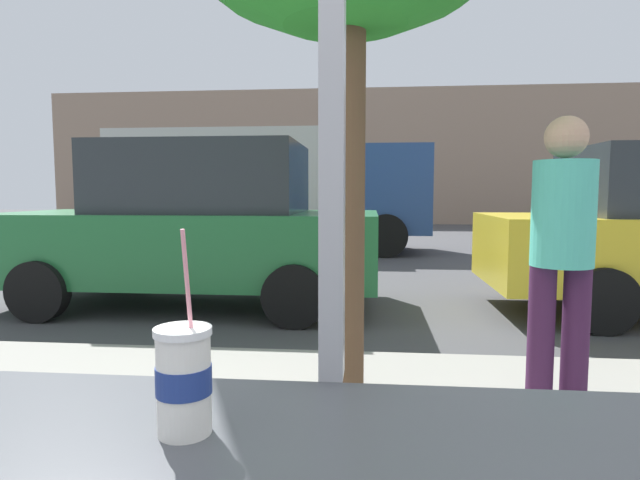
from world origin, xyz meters
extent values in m
plane|color=#424244|center=(0.00, 8.00, 0.00)|extent=(60.00, 60.00, 0.00)
cube|color=gray|center=(0.00, 1.60, 0.06)|extent=(16.00, 2.80, 0.11)
cube|color=#2A2C30|center=(0.00, 0.03, 0.95)|extent=(2.24, 0.02, 0.02)
cube|color=#9E9EA3|center=(0.00, 0.08, 1.72)|extent=(0.05, 0.08, 1.52)
cube|color=gray|center=(0.00, 22.06, 2.85)|extent=(28.00, 1.20, 5.71)
cylinder|color=silver|center=(-0.22, -0.21, 1.04)|extent=(0.09, 0.09, 0.16)
cylinder|color=navy|center=(-0.22, -0.21, 1.05)|extent=(0.09, 0.09, 0.05)
cylinder|color=black|center=(-0.22, -0.21, 1.11)|extent=(0.08, 0.08, 0.01)
cylinder|color=white|center=(-0.22, -0.21, 1.12)|extent=(0.09, 0.09, 0.01)
cylinder|color=pink|center=(-0.20, -0.21, 1.19)|extent=(0.01, 0.03, 0.20)
cube|color=#236B38|center=(-2.00, 5.01, 0.72)|extent=(4.33, 1.88, 0.79)
cube|color=#282D33|center=(-1.85, 5.01, 1.51)|extent=(2.25, 1.65, 0.79)
cylinder|color=black|center=(-0.66, 5.95, 0.32)|extent=(0.64, 0.18, 0.64)
cylinder|color=black|center=(-0.66, 4.07, 0.32)|extent=(0.64, 0.18, 0.64)
cylinder|color=black|center=(-3.35, 5.95, 0.32)|extent=(0.64, 0.18, 0.64)
cylinder|color=black|center=(-3.35, 4.07, 0.32)|extent=(0.64, 0.18, 0.64)
cylinder|color=black|center=(2.28, 5.89, 0.32)|extent=(0.64, 0.18, 0.64)
cylinder|color=black|center=(2.28, 4.12, 0.32)|extent=(0.64, 0.18, 0.64)
cube|color=beige|center=(-3.02, 10.92, 1.58)|extent=(5.26, 2.20, 2.25)
cube|color=navy|center=(0.41, 10.92, 1.40)|extent=(1.90, 2.10, 1.90)
cylinder|color=black|center=(0.41, 11.97, 0.45)|extent=(0.90, 0.24, 0.90)
cylinder|color=black|center=(0.41, 9.87, 0.45)|extent=(0.90, 0.24, 0.90)
cylinder|color=black|center=(-4.00, 12.02, 0.45)|extent=(0.90, 0.24, 0.90)
cylinder|color=black|center=(-4.00, 9.82, 0.45)|extent=(0.90, 0.24, 0.90)
cylinder|color=#3F1D3E|center=(1.00, 1.89, 0.53)|extent=(0.14, 0.14, 0.84)
cylinder|color=#3F1D3E|center=(1.18, 1.89, 0.53)|extent=(0.14, 0.14, 0.84)
cylinder|color=#4EC3AE|center=(1.09, 1.89, 1.23)|extent=(0.32, 0.32, 0.56)
sphere|color=tan|center=(1.09, 1.89, 1.63)|extent=(0.22, 0.22, 0.22)
cylinder|color=brown|center=(-0.06, 1.92, 1.43)|extent=(0.23, 0.23, 2.64)
camera|label=1|loc=(0.08, -1.00, 1.34)|focal=29.51mm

